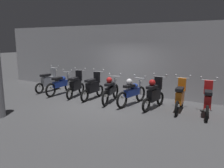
# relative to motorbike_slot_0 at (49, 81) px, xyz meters

# --- Properties ---
(ground_plane) EXTENTS (80.00, 80.00, 0.00)m
(ground_plane) POSITION_rel_motorbike_slot_0_xyz_m (3.73, -0.54, -0.53)
(ground_plane) COLOR #4C4C4F
(back_wall) EXTENTS (16.00, 0.30, 3.30)m
(back_wall) POSITION_rel_motorbike_slot_0_xyz_m (3.73, 1.66, 1.12)
(back_wall) COLOR #ADADB2
(back_wall) RESTS_ON ground
(motorbike_slot_0) EXTENTS (0.59, 1.68, 1.29)m
(motorbike_slot_0) POSITION_rel_motorbike_slot_0_xyz_m (0.00, 0.00, 0.00)
(motorbike_slot_0) COLOR black
(motorbike_slot_0) RESTS_ON ground
(motorbike_slot_1) EXTENTS (0.59, 1.95, 1.15)m
(motorbike_slot_1) POSITION_rel_motorbike_slot_0_xyz_m (0.93, -0.17, -0.04)
(motorbike_slot_1) COLOR black
(motorbike_slot_1) RESTS_ON ground
(motorbike_slot_2) EXTENTS (0.58, 1.67, 1.29)m
(motorbike_slot_2) POSITION_rel_motorbike_slot_0_xyz_m (1.86, -0.16, 0.00)
(motorbike_slot_2) COLOR black
(motorbike_slot_2) RESTS_ON ground
(motorbike_slot_3) EXTENTS (0.59, 1.68, 1.29)m
(motorbike_slot_3) POSITION_rel_motorbike_slot_0_xyz_m (2.80, -0.15, 0.00)
(motorbike_slot_3) COLOR black
(motorbike_slot_3) RESTS_ON ground
(motorbike_slot_4) EXTENTS (0.61, 1.93, 1.15)m
(motorbike_slot_4) POSITION_rel_motorbike_slot_0_xyz_m (3.73, -0.21, 0.00)
(motorbike_slot_4) COLOR black
(motorbike_slot_4) RESTS_ON ground
(motorbike_slot_5) EXTENTS (0.61, 1.93, 1.15)m
(motorbike_slot_5) POSITION_rel_motorbike_slot_0_xyz_m (4.67, -0.15, 0.00)
(motorbike_slot_5) COLOR black
(motorbike_slot_5) RESTS_ON ground
(motorbike_slot_6) EXTENTS (0.58, 1.68, 1.29)m
(motorbike_slot_6) POSITION_rel_motorbike_slot_0_xyz_m (5.60, -0.20, 0.04)
(motorbike_slot_6) COLOR black
(motorbike_slot_6) RESTS_ON ground
(motorbike_slot_7) EXTENTS (0.59, 1.68, 1.29)m
(motorbike_slot_7) POSITION_rel_motorbike_slot_0_xyz_m (6.53, -0.03, 0.00)
(motorbike_slot_7) COLOR black
(motorbike_slot_7) RESTS_ON ground
(motorbike_slot_8) EXTENTS (0.59, 1.68, 1.29)m
(motorbike_slot_8) POSITION_rel_motorbike_slot_0_xyz_m (7.46, -0.10, 0.00)
(motorbike_slot_8) COLOR black
(motorbike_slot_8) RESTS_ON ground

